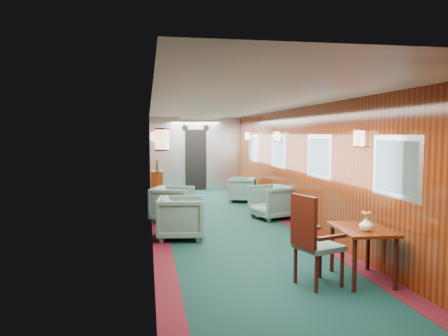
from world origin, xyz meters
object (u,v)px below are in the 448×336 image
Objects in this scene: dining_table at (362,236)px; side_chair at (312,237)px; credenza at (157,187)px; armchair_left_far at (173,204)px; armchair_left_near at (181,218)px; armchair_right_near at (272,202)px; armchair_right_far at (242,189)px.

side_chair is (-0.71, -0.10, 0.04)m from dining_table.
armchair_left_far is (0.28, -2.29, -0.09)m from credenza.
armchair_right_near is (2.10, 1.48, -0.01)m from armchair_left_near.
armchair_left_near reaches higher than armchair_left_far.
armchair_right_far is (-0.14, 2.49, -0.04)m from armchair_right_near.
credenza reaches higher than dining_table.
side_chair is 3.06m from armchair_left_near.
side_chair reaches higher than armchair_right_far.
armchair_left_far is at bearing -110.87° from armchair_right_near.
credenza is 1.61× the size of armchair_right_far.
armchair_left_near reaches higher than dining_table.
armchair_left_far is (-0.07, 1.57, -0.00)m from armchair_left_near.
armchair_right_near is (0.72, 4.21, -0.24)m from side_chair.
side_chair is 0.96× the size of credenza.
credenza is 2.31m from armchair_left_far.
side_chair reaches higher than armchair_left_far.
credenza is at bearing 26.63° from armchair_left_far.
credenza reaches higher than side_chair.
credenza is 1.44× the size of armchair_left_far.
credenza is at bearing -68.61° from armchair_right_far.
side_chair is 1.40× the size of armchair_right_near.
armchair_right_near is at bearing 61.85° from side_chair.
armchair_left_near is at bearing -84.80° from credenza.
dining_table is at bearing -10.45° from side_chair.
side_chair is at bearing -75.29° from credenza.
credenza is 3.88m from armchair_left_near.
armchair_left_near is 1.01× the size of armchair_left_far.
armchair_right_far is at bearing 66.56° from side_chair.
side_chair is at bearing 13.68° from armchair_right_far.
side_chair is 1.37× the size of armchair_left_near.
dining_table is 1.15× the size of armchair_left_near.
credenza is 1.43× the size of armchair_left_near.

